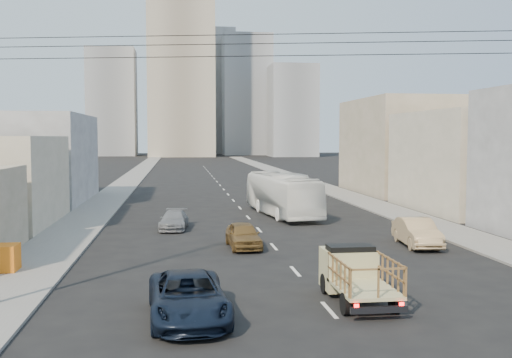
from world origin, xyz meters
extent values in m
plane|color=black|center=(0.00, 0.00, 0.00)|extent=(420.00, 420.00, 0.00)
cube|color=slate|center=(-11.75, 70.00, 0.06)|extent=(3.50, 180.00, 0.12)
cube|color=slate|center=(11.75, 70.00, 0.06)|extent=(3.50, 180.00, 0.12)
cube|color=silver|center=(0.00, 2.00, 0.01)|extent=(0.15, 2.00, 0.01)
cube|color=silver|center=(0.00, 8.00, 0.01)|extent=(0.15, 2.00, 0.01)
cube|color=silver|center=(0.00, 14.00, 0.01)|extent=(0.15, 2.00, 0.01)
cube|color=silver|center=(0.00, 20.00, 0.01)|extent=(0.15, 2.00, 0.01)
cube|color=silver|center=(0.00, 26.00, 0.01)|extent=(0.15, 2.00, 0.01)
cube|color=silver|center=(0.00, 32.00, 0.01)|extent=(0.15, 2.00, 0.01)
cube|color=silver|center=(0.00, 38.00, 0.01)|extent=(0.15, 2.00, 0.01)
cube|color=silver|center=(0.00, 44.00, 0.01)|extent=(0.15, 2.00, 0.01)
cube|color=silver|center=(0.00, 50.00, 0.01)|extent=(0.15, 2.00, 0.01)
cube|color=silver|center=(0.00, 56.00, 0.01)|extent=(0.15, 2.00, 0.01)
cube|color=silver|center=(0.00, 62.00, 0.01)|extent=(0.15, 2.00, 0.01)
cube|color=silver|center=(0.00, 68.00, 0.01)|extent=(0.15, 2.00, 0.01)
cube|color=silver|center=(0.00, 74.00, 0.01)|extent=(0.15, 2.00, 0.01)
cube|color=silver|center=(0.00, 80.00, 0.01)|extent=(0.15, 2.00, 0.01)
cube|color=silver|center=(0.00, 86.00, 0.01)|extent=(0.15, 2.00, 0.01)
cube|color=silver|center=(0.00, 92.00, 0.01)|extent=(0.15, 2.00, 0.01)
cube|color=silver|center=(0.00, 98.00, 0.01)|extent=(0.15, 2.00, 0.01)
cube|color=silver|center=(0.00, 104.00, 0.01)|extent=(0.15, 2.00, 0.01)
cube|color=tan|center=(1.26, 2.04, 0.70)|extent=(1.90, 3.00, 0.12)
cube|color=tan|center=(1.26, 4.04, 0.95)|extent=(1.90, 1.60, 1.50)
cube|color=black|center=(1.26, 3.79, 1.55)|extent=(1.70, 0.90, 0.70)
cube|color=#2D2D33|center=(1.26, 0.49, 0.40)|extent=(1.90, 0.12, 0.22)
cube|color=#FF0C0C|center=(0.51, 0.49, 0.55)|extent=(0.15, 0.05, 0.12)
cube|color=#FF0C0C|center=(2.01, 0.49, 0.55)|extent=(0.15, 0.05, 0.12)
cylinder|color=black|center=(0.41, 4.14, 0.38)|extent=(0.25, 0.76, 0.76)
cylinder|color=black|center=(2.11, 4.14, 0.38)|extent=(0.25, 0.76, 0.76)
cylinder|color=black|center=(0.41, 1.34, 0.38)|extent=(0.25, 0.76, 0.76)
cylinder|color=black|center=(2.11, 1.34, 0.38)|extent=(0.25, 0.76, 0.76)
imported|color=black|center=(-4.82, 1.54, 0.74)|extent=(2.78, 5.49, 1.49)
imported|color=white|center=(2.69, 26.86, 1.60)|extent=(4.16, 11.77, 3.21)
imported|color=brown|center=(-1.67, 13.92, 0.69)|extent=(1.83, 4.10, 1.37)
imported|color=tan|center=(7.77, 13.20, 0.76)|extent=(2.00, 4.73, 1.52)
imported|color=gray|center=(-5.41, 20.96, 0.59)|extent=(2.05, 4.23, 1.19)
cylinder|color=black|center=(0.00, 1.50, 9.30)|extent=(23.01, 5.02, 0.02)
cylinder|color=black|center=(0.00, 1.50, 9.00)|extent=(23.01, 5.02, 0.02)
cylinder|color=black|center=(0.00, 1.50, 8.60)|extent=(23.01, 5.02, 0.02)
cube|color=#AEA58C|center=(19.50, 28.00, 4.00)|extent=(11.00, 14.00, 8.00)
cube|color=gray|center=(20.00, 44.00, 5.00)|extent=(12.00, 16.00, 10.00)
cube|color=gray|center=(-19.50, 39.00, 4.00)|extent=(12.00, 16.00, 8.00)
cube|color=gray|center=(-4.00, 170.00, 30.00)|extent=(20.00, 20.00, 60.00)
cube|color=gray|center=(18.00, 185.00, 20.00)|extent=(16.00, 16.00, 40.00)
cube|color=gray|center=(-26.00, 180.00, 17.00)|extent=(15.00, 15.00, 34.00)
cube|color=gray|center=(6.00, 200.00, 22.00)|extent=(18.00, 18.00, 44.00)
cube|color=gray|center=(30.00, 165.00, 14.00)|extent=(14.00, 14.00, 28.00)
camera|label=1|loc=(-5.10, -17.70, 5.93)|focal=42.00mm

